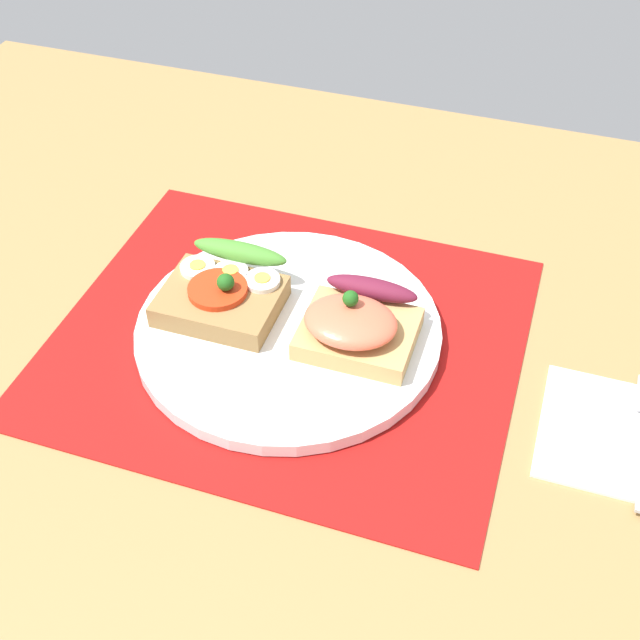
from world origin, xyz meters
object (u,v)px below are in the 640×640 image
napkin (634,439)px  sandwich_salmon (356,325)px  plate (289,330)px  sandwich_egg_tomato (225,289)px

napkin → sandwich_salmon: bearing=174.3°
plate → sandwich_egg_tomato: bearing=170.5°
sandwich_egg_tomato → sandwich_salmon: bearing=-5.2°
sandwich_egg_tomato → sandwich_salmon: size_ratio=1.07×
sandwich_egg_tomato → napkin: (37.00, -3.56, -2.84)cm
plate → sandwich_salmon: bearing=-0.6°
plate → napkin: 30.60cm
sandwich_salmon → napkin: bearing=-5.7°
plate → sandwich_egg_tomato: 6.96cm
sandwich_egg_tomato → plate: bearing=-9.5°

